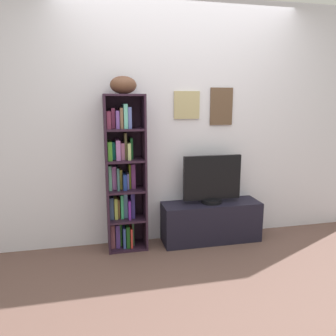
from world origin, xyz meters
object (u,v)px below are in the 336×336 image
(tv_stand, at_px, (211,222))
(television, at_px, (212,180))
(bookshelf, at_px, (123,177))
(football, at_px, (123,85))

(tv_stand, relative_size, television, 1.69)
(bookshelf, xyz_separation_m, football, (0.03, -0.03, 0.91))
(football, relative_size, tv_stand, 0.25)
(tv_stand, xyz_separation_m, television, (-0.00, 0.00, 0.47))
(football, relative_size, television, 0.43)
(bookshelf, distance_m, television, 0.95)
(tv_stand, bearing_deg, football, 178.20)
(television, bearing_deg, tv_stand, -90.00)
(bookshelf, distance_m, tv_stand, 1.09)
(tv_stand, height_order, television, television)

